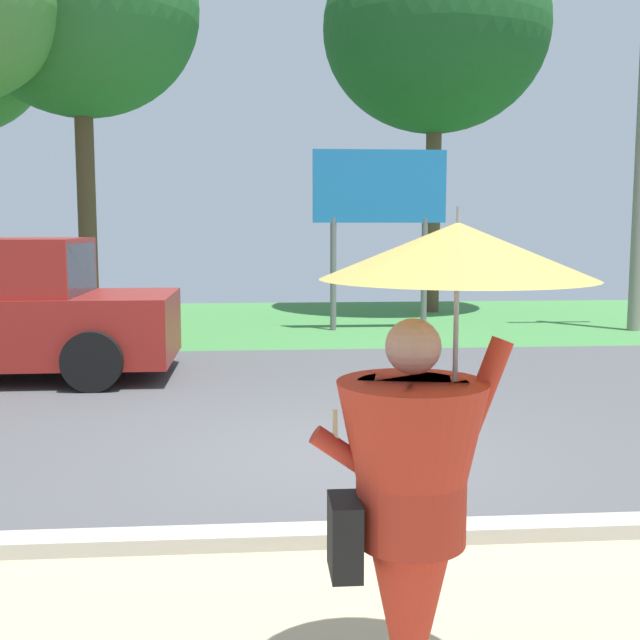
# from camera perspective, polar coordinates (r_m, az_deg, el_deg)

# --- Properties ---
(ground_plane) EXTENTS (40.00, 22.00, 0.20)m
(ground_plane) POSITION_cam_1_polar(r_m,az_deg,el_deg) (10.10, -0.71, -5.15)
(ground_plane) COLOR #4C4C4F
(monk_pedestrian) EXTENTS (1.11, 1.07, 2.13)m
(monk_pedestrian) POSITION_cam_1_polar(r_m,az_deg,el_deg) (3.20, 7.42, -10.04)
(monk_pedestrian) COLOR #B22D1E
(monk_pedestrian) RESTS_ON ground_plane
(roadside_billboard) EXTENTS (2.60, 0.12, 3.50)m
(roadside_billboard) POSITION_cam_1_polar(r_m,az_deg,el_deg) (15.51, 4.33, 8.68)
(roadside_billboard) COLOR slate
(roadside_billboard) RESTS_ON ground_plane
(tree_left_far) EXTENTS (4.58, 4.58, 8.31)m
(tree_left_far) POSITION_cam_1_polar(r_m,az_deg,el_deg) (16.99, -16.96, 20.72)
(tree_left_far) COLOR brown
(tree_left_far) RESTS_ON ground_plane
(tree_center_back) EXTENTS (5.18, 5.18, 8.89)m
(tree_center_back) POSITION_cam_1_polar(r_m,az_deg,el_deg) (19.44, 8.36, 20.06)
(tree_center_back) COLOR brown
(tree_center_back) RESTS_ON ground_plane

